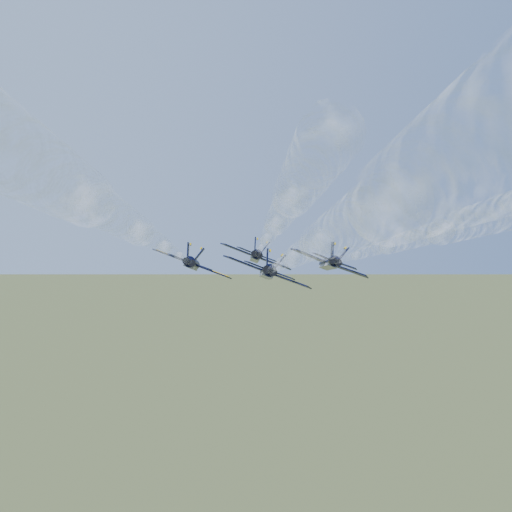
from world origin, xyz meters
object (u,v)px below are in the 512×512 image
object	(u,v)px
jet_slot	(267,272)
jet_right	(329,263)
jet_lead	(256,256)
jet_left	(192,263)

from	to	relation	value
jet_slot	jet_right	bearing A→B (deg)	51.55
jet_lead	jet_left	bearing A→B (deg)	-127.79
jet_left	jet_slot	world-z (taller)	same
jet_left	jet_slot	xyz separation A→B (m)	(6.53, -15.15, 0.00)
jet_lead	jet_slot	distance (m)	24.75
jet_right	jet_slot	xyz separation A→B (m)	(-13.82, -8.17, 0.00)
jet_lead	jet_right	bearing A→B (deg)	-46.51
jet_lead	jet_left	distance (m)	16.31
jet_lead	jet_slot	bearing A→B (deg)	-86.47
jet_lead	jet_right	size ratio (longest dim) A/B	1.00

